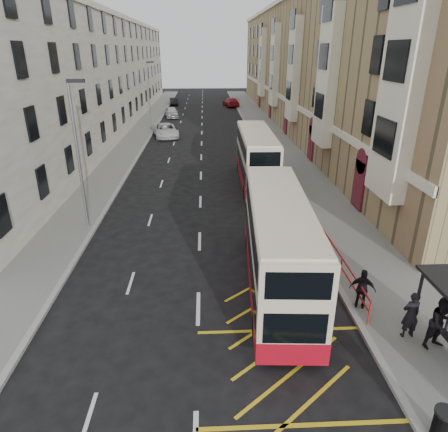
{
  "coord_description": "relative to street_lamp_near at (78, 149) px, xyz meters",
  "views": [
    {
      "loc": [
        0.4,
        -9.24,
        9.52
      ],
      "look_at": [
        1.17,
        7.06,
        2.67
      ],
      "focal_mm": 32.0,
      "sensor_mm": 36.0,
      "label": 1
    }
  ],
  "objects": [
    {
      "name": "ground",
      "position": [
        6.35,
        -12.0,
        -4.64
      ],
      "size": [
        200.0,
        200.0,
        0.0
      ],
      "primitive_type": "plane",
      "color": "black",
      "rests_on": "ground"
    },
    {
      "name": "pavement_right",
      "position": [
        14.35,
        18.0,
        -4.56
      ],
      "size": [
        4.0,
        120.0,
        0.15
      ],
      "primitive_type": "cube",
      "color": "slate",
      "rests_on": "ground"
    },
    {
      "name": "pavement_left",
      "position": [
        -1.15,
        18.0,
        -4.56
      ],
      "size": [
        3.0,
        120.0,
        0.15
      ],
      "primitive_type": "cube",
      "color": "slate",
      "rests_on": "ground"
    },
    {
      "name": "kerb_right",
      "position": [
        12.35,
        18.0,
        -4.56
      ],
      "size": [
        0.25,
        120.0,
        0.15
      ],
      "primitive_type": "cube",
      "color": "gray",
      "rests_on": "ground"
    },
    {
      "name": "kerb_left",
      "position": [
        0.35,
        18.0,
        -4.56
      ],
      "size": [
        0.25,
        120.0,
        0.15
      ],
      "primitive_type": "cube",
      "color": "gray",
      "rests_on": "ground"
    },
    {
      "name": "road_markings",
      "position": [
        6.35,
        33.0,
        -4.63
      ],
      "size": [
        10.0,
        110.0,
        0.01
      ],
      "primitive_type": null,
      "color": "silver",
      "rests_on": "ground"
    },
    {
      "name": "terrace_right",
      "position": [
        21.23,
        33.38,
        2.88
      ],
      "size": [
        10.75,
        79.0,
        15.25
      ],
      "color": "#988658",
      "rests_on": "ground"
    },
    {
      "name": "terrace_left",
      "position": [
        -7.08,
        33.5,
        1.88
      ],
      "size": [
        9.18,
        79.0,
        13.25
      ],
      "color": "white",
      "rests_on": "ground"
    },
    {
      "name": "guard_railing",
      "position": [
        12.6,
        -6.25,
        -3.78
      ],
      "size": [
        0.06,
        6.56,
        1.01
      ],
      "color": "red",
      "rests_on": "pavement_right"
    },
    {
      "name": "street_lamp_near",
      "position": [
        0.0,
        0.0,
        0.0
      ],
      "size": [
        0.93,
        0.18,
        8.0
      ],
      "color": "slate",
      "rests_on": "pavement_left"
    },
    {
      "name": "street_lamp_far",
      "position": [
        0.0,
        30.0,
        0.0
      ],
      "size": [
        0.93,
        0.18,
        8.0
      ],
      "color": "slate",
      "rests_on": "pavement_left"
    },
    {
      "name": "double_decker_front",
      "position": [
        9.67,
        -6.58,
        -2.59
      ],
      "size": [
        2.95,
        10.19,
        4.01
      ],
      "rotation": [
        0.0,
        0.0,
        -0.06
      ],
      "color": "beige",
      "rests_on": "ground"
    },
    {
      "name": "double_decker_rear",
      "position": [
        10.52,
        7.7,
        -2.61
      ],
      "size": [
        2.46,
        10.03,
        3.99
      ],
      "rotation": [
        0.0,
        0.0,
        -0.02
      ],
      "color": "beige",
      "rests_on": "ground"
    },
    {
      "name": "litter_bin",
      "position": [
        12.7,
        -14.19,
        -3.99
      ],
      "size": [
        0.58,
        0.58,
        0.97
      ],
      "color": "black",
      "rests_on": "pavement_right"
    },
    {
      "name": "pedestrian_near",
      "position": [
        13.73,
        -10.19,
        -3.59
      ],
      "size": [
        0.68,
        0.48,
        1.78
      ],
      "primitive_type": "imported",
      "rotation": [
        0.0,
        0.0,
        3.22
      ],
      "color": "black",
      "rests_on": "pavement_right"
    },
    {
      "name": "pedestrian_mid",
      "position": [
        14.47,
        -10.78,
        -3.53
      ],
      "size": [
        1.08,
        0.93,
        1.91
      ],
      "primitive_type": "imported",
      "rotation": [
        0.0,
        0.0,
        0.25
      ],
      "color": "black",
      "rests_on": "pavement_right"
    },
    {
      "name": "pedestrian_far",
      "position": [
        12.7,
        -8.44,
        -3.65
      ],
      "size": [
        1.06,
        0.75,
        1.66
      ],
      "primitive_type": "imported",
      "rotation": [
        0.0,
        0.0,
        2.75
      ],
      "color": "black",
      "rests_on": "pavement_right"
    },
    {
      "name": "white_van",
      "position": [
        2.19,
        25.55,
        -3.87
      ],
      "size": [
        3.61,
        5.91,
        1.53
      ],
      "primitive_type": "imported",
      "rotation": [
        0.0,
        0.0,
        0.21
      ],
      "color": "silver",
      "rests_on": "ground"
    },
    {
      "name": "car_silver",
      "position": [
        1.79,
        39.77,
        -3.85
      ],
      "size": [
        2.65,
        4.86,
        1.57
      ],
      "primitive_type": "imported",
      "rotation": [
        0.0,
        0.0,
        0.18
      ],
      "color": "#B3B7BC",
      "rests_on": "ground"
    },
    {
      "name": "car_dark",
      "position": [
        1.15,
        54.49,
        -4.0
      ],
      "size": [
        1.83,
        4.02,
        1.28
      ],
      "primitive_type": "imported",
      "rotation": [
        0.0,
        0.0,
        0.13
      ],
      "color": "black",
      "rests_on": "ground"
    },
    {
      "name": "car_red",
      "position": [
        11.48,
        51.76,
        -3.85
      ],
      "size": [
        2.98,
        5.69,
        1.57
      ],
      "primitive_type": "imported",
      "rotation": [
        0.0,
        0.0,
        3.29
      ],
      "color": "maroon",
      "rests_on": "ground"
    }
  ]
}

